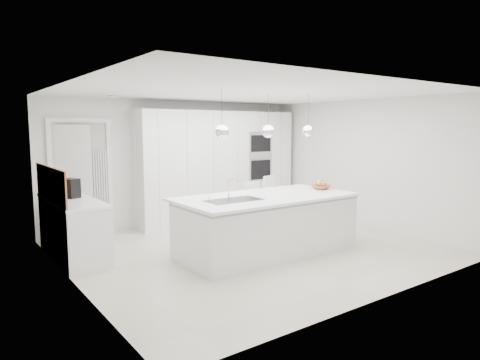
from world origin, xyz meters
TOP-DOWN VIEW (x-y plane):
  - floor at (0.00, 0.00)m, footprint 5.50×5.50m
  - wall_back at (0.00, 2.50)m, footprint 5.50×0.00m
  - wall_left at (-2.75, 0.00)m, footprint 0.00×5.00m
  - ceiling at (0.00, 0.00)m, footprint 5.50×5.50m
  - tall_cabinets at (0.80, 2.20)m, footprint 3.60×0.60m
  - oven_stack at (1.70, 1.89)m, footprint 0.62×0.04m
  - doorway_frame at (-1.95, 2.47)m, footprint 1.11×0.08m
  - hallway_door at (-2.20, 2.42)m, footprint 0.76×0.38m
  - radiator at (-1.63, 2.46)m, footprint 0.32×0.04m
  - left_base_cabinets at (-2.45, 1.20)m, footprint 0.60×1.80m
  - left_worktop at (-2.45, 1.20)m, footprint 0.62×1.82m
  - oak_backsplash at (-2.74, 1.20)m, footprint 0.02×1.80m
  - island_base at (0.10, -0.30)m, footprint 2.80×1.20m
  - island_worktop at (0.10, -0.25)m, footprint 2.84×1.40m
  - island_sink at (-0.55, -0.30)m, footprint 0.84×0.44m
  - island_tap at (-0.50, -0.10)m, footprint 0.02×0.02m
  - pendant_left at (-0.75, -0.30)m, footprint 0.20×0.20m
  - pendant_mid at (0.10, -0.30)m, footprint 0.20×0.20m
  - pendant_right at (0.95, -0.30)m, footprint 0.20×0.20m
  - fruit_bowl at (1.32, -0.26)m, footprint 0.32×0.32m
  - espresso_machine at (-2.43, 1.33)m, footprint 0.27×0.32m
  - bar_stool_left at (0.62, 0.68)m, footprint 0.37×0.48m
  - bar_stool_right at (1.02, 0.65)m, footprint 0.49×0.57m
  - apple_a at (1.32, -0.20)m, footprint 0.09×0.09m
  - apple_b at (1.37, -0.31)m, footprint 0.09×0.09m
  - apple_c at (1.33, -0.23)m, footprint 0.08×0.08m
  - banana_bunch at (1.30, -0.27)m, footprint 0.24×0.17m

SIDE VIEW (x-z plane):
  - floor at x=0.00m, z-range 0.00..0.00m
  - left_base_cabinets at x=-2.45m, z-range 0.00..0.86m
  - island_base at x=0.10m, z-range 0.00..0.86m
  - bar_stool_left at x=0.62m, z-range 0.00..0.97m
  - bar_stool_right at x=1.02m, z-range 0.00..1.05m
  - island_sink at x=-0.55m, z-range 0.73..0.91m
  - radiator at x=-1.63m, z-range 0.15..1.55m
  - left_worktop at x=-2.45m, z-range 0.86..0.90m
  - island_worktop at x=0.10m, z-range 0.86..0.90m
  - fruit_bowl at x=1.32m, z-range 0.90..0.98m
  - apple_c at x=1.33m, z-range 0.93..1.01m
  - apple_b at x=1.37m, z-range 0.93..1.02m
  - apple_a at x=1.32m, z-range 0.93..1.02m
  - hallway_door at x=-2.20m, z-range 0.00..2.00m
  - banana_bunch at x=1.30m, z-range 0.91..1.12m
  - doorway_frame at x=-1.95m, z-range -0.04..2.09m
  - espresso_machine at x=-2.43m, z-range 0.90..1.19m
  - island_tap at x=-0.50m, z-range 0.90..1.20m
  - tall_cabinets at x=0.80m, z-range 0.00..2.30m
  - oak_backsplash at x=-2.74m, z-range 0.90..1.40m
  - wall_back at x=0.00m, z-range -1.50..4.00m
  - wall_left at x=-2.75m, z-range -1.25..3.75m
  - oven_stack at x=1.70m, z-range 0.83..1.88m
  - pendant_left at x=-0.75m, z-range 1.80..2.00m
  - pendant_mid at x=0.10m, z-range 1.80..2.00m
  - pendant_right at x=0.95m, z-range 1.80..2.00m
  - ceiling at x=0.00m, z-range 2.50..2.50m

